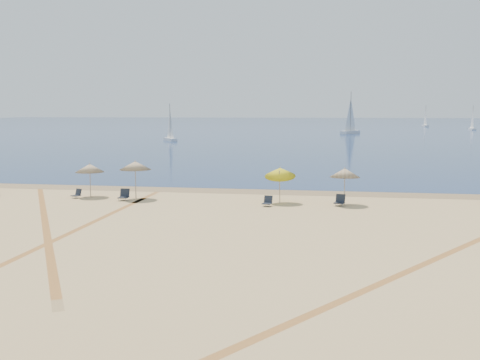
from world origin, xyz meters
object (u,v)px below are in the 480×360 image
at_px(chair_2, 77,194).
at_px(sailboat_3, 425,120).
at_px(umbrella_1, 90,168).
at_px(chair_5, 340,201).
at_px(umbrella_4, 345,173).
at_px(umbrella_2, 135,166).
at_px(umbrella_3, 280,172).
at_px(sailboat_1, 350,121).
at_px(chair_3, 124,195).
at_px(chair_4, 268,202).
at_px(sailboat_2, 170,130).
at_px(sailboat_0, 472,122).

height_order(chair_2, sailboat_3, sailboat_3).
relative_size(umbrella_1, chair_5, 2.83).
relative_size(umbrella_4, chair_5, 2.88).
distance_m(umbrella_2, chair_5, 13.33).
height_order(umbrella_3, chair_5, umbrella_3).
xyz_separation_m(umbrella_3, sailboat_1, (7.52, 107.00, 1.17)).
xyz_separation_m(umbrella_1, umbrella_4, (16.79, -0.49, 0.04)).
height_order(chair_3, chair_4, chair_3).
height_order(umbrella_2, umbrella_3, umbrella_2).
bearing_deg(sailboat_2, chair_2, -113.68).
distance_m(umbrella_2, sailboat_2, 70.80).
xyz_separation_m(umbrella_2, umbrella_3, (9.48, -0.08, -0.25)).
relative_size(chair_4, sailboat_0, 0.10).
bearing_deg(umbrella_3, umbrella_2, 179.52).
bearing_deg(umbrella_2, chair_5, -2.21).
xyz_separation_m(chair_5, sailboat_2, (-31.01, 69.03, 1.82)).
distance_m(chair_5, sailboat_3, 176.92).
relative_size(sailboat_0, sailboat_1, 0.70).
bearing_deg(umbrella_4, umbrella_1, 178.33).
bearing_deg(chair_4, umbrella_3, 75.84).
bearing_deg(umbrella_3, sailboat_0, 72.63).
bearing_deg(chair_5, sailboat_1, 104.14).
distance_m(chair_3, chair_4, 9.45).
bearing_deg(sailboat_3, chair_4, -106.64).
height_order(chair_3, sailboat_1, sailboat_1).
relative_size(umbrella_1, sailboat_3, 0.30).
distance_m(sailboat_0, sailboat_1, 49.78).
distance_m(umbrella_2, umbrella_4, 13.46).
bearing_deg(sailboat_2, umbrella_1, -113.03).
height_order(umbrella_3, sailboat_1, sailboat_1).
relative_size(umbrella_2, umbrella_4, 1.10).
bearing_deg(sailboat_2, sailboat_0, 10.30).
relative_size(chair_4, sailboat_3, 0.09).
relative_size(sailboat_0, sailboat_2, 1.03).
bearing_deg(chair_5, chair_4, -152.71).
relative_size(umbrella_4, chair_3, 3.16).
distance_m(umbrella_4, sailboat_3, 176.46).
xyz_separation_m(chair_2, sailboat_1, (21.00, 107.16, 2.85)).
height_order(sailboat_0, sailboat_2, sailboat_0).
bearing_deg(umbrella_4, chair_3, -177.81).
bearing_deg(umbrella_2, sailboat_2, 104.58).
bearing_deg(umbrella_4, umbrella_3, 179.64).
height_order(umbrella_3, sailboat_2, sailboat_2).
distance_m(umbrella_3, umbrella_4, 3.98).
xyz_separation_m(chair_4, sailboat_2, (-26.68, 69.88, 1.85)).
xyz_separation_m(umbrella_4, sailboat_0, (40.06, 140.84, 0.22)).
height_order(umbrella_1, sailboat_2, sailboat_2).
relative_size(umbrella_4, sailboat_2, 0.33).
relative_size(umbrella_1, umbrella_3, 0.93).
height_order(umbrella_2, sailboat_1, sailboat_1).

